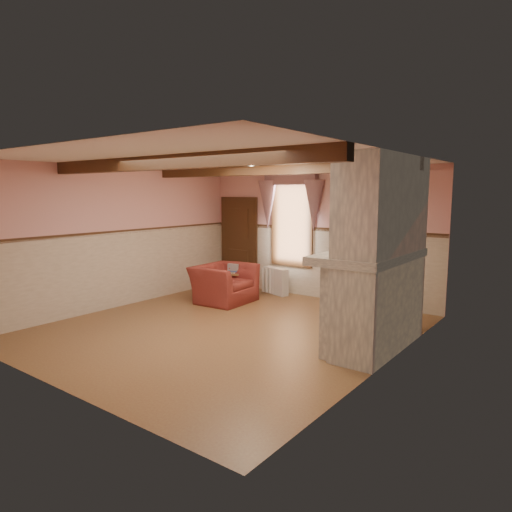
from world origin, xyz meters
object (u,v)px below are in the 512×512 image
Objects in this scene: armchair at (224,284)px; mantel_clock at (388,241)px; side_table at (236,285)px; bowl at (371,249)px; radiator at (276,281)px; oil_lamp at (385,239)px.

mantel_clock is at bearing -95.01° from armchair.
bowl is at bearing -19.50° from side_table.
bowl reaches higher than armchair.
armchair is at bearing -92.22° from radiator.
mantel_clock is at bearing 90.00° from bowl.
radiator is at bearing 153.98° from oil_lamp.
bowl reaches higher than radiator.
radiator is at bearing 55.45° from side_table.
mantel_clock reaches higher than bowl.
armchair is at bearing 167.71° from bowl.
mantel_clock is at bearing -9.61° from side_table.
oil_lamp is (0.00, -0.14, 0.04)m from mantel_clock.
bowl is (3.54, -0.77, 1.07)m from armchair.
armchair is at bearing 176.08° from oil_lamp.
radiator reaches higher than side_table.
side_table is 1.71× the size of bowl.
bowl is at bearing -90.00° from oil_lamp.
armchair is at bearing 178.35° from mantel_clock.
bowl is (3.62, -1.28, 1.18)m from side_table.
armchair is 3.74m from oil_lamp.
mantel_clock is (3.62, -0.61, 1.25)m from side_table.
armchair is 1.35m from radiator.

